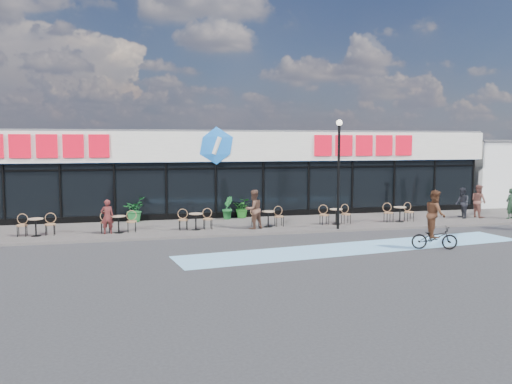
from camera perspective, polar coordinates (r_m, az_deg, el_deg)
ground at (r=21.09m, az=-1.05°, el=-5.63°), size 120.00×120.00×0.00m
sidewalk at (r=25.43m, az=-3.30°, el=-3.63°), size 44.00×5.00×0.10m
bike_lane at (r=20.95m, az=10.67°, el=-5.78°), size 14.17×4.13×0.01m
building at (r=30.51m, az=-5.19°, el=2.18°), size 30.60×6.57×4.75m
neighbour_building at (r=40.07m, az=24.96°, el=2.07°), size 9.20×7.20×4.11m
lamp_post at (r=24.37m, az=8.70°, el=2.94°), size 0.28×0.28×4.88m
bistro_set_1 at (r=24.35m, az=-22.14°, el=-3.22°), size 1.54×0.62×0.90m
bistro_set_2 at (r=24.08m, az=-14.27°, el=-3.08°), size 1.54×0.62×0.90m
bistro_set_3 at (r=24.28m, az=-6.38°, el=-2.88°), size 1.54×0.62×0.90m
bistro_set_4 at (r=24.92m, az=1.24°, el=-2.63°), size 1.54×0.62×0.90m
bistro_set_5 at (r=25.98m, az=8.35°, el=-2.36°), size 1.54×0.62×0.90m
bistro_set_6 at (r=27.40m, az=14.82°, el=-2.08°), size 1.54×0.62×0.90m
potted_plant_left at (r=27.10m, az=-12.72°, el=-1.80°), size 1.32×1.39×1.21m
potted_plant_mid at (r=27.36m, az=-3.05°, el=-1.68°), size 0.62×0.72×1.14m
potted_plant_right at (r=27.79m, az=-1.42°, el=-1.68°), size 1.17×1.11×1.03m
patron_left at (r=23.81m, az=-15.38°, el=-2.52°), size 0.56×0.39×1.47m
patron_right at (r=24.27m, az=-0.26°, el=-1.83°), size 1.05×0.95×1.76m
pedestrian_a at (r=29.53m, az=20.90°, el=-1.08°), size 0.74×0.87×1.58m
pedestrian_b at (r=30.17m, az=22.38°, el=-0.89°), size 0.71×0.88×1.69m
pedestrian_c at (r=30.36m, az=25.19°, el=-1.10°), size 0.66×0.55×1.54m
cyclist_a at (r=21.25m, az=18.30°, el=-3.28°), size 1.77×1.09×2.23m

